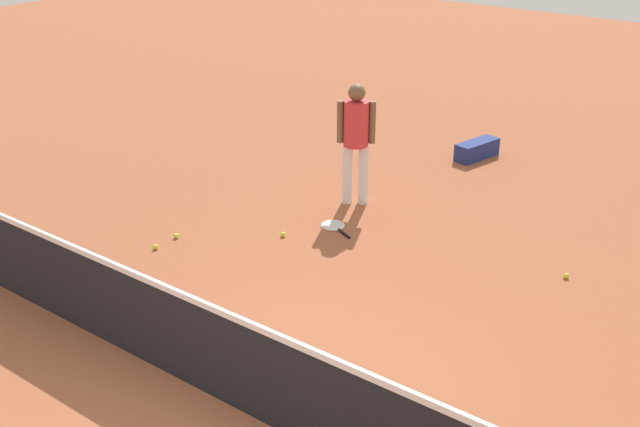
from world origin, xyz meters
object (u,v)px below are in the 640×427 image
at_px(tennis_ball_midcourt, 155,247).
at_px(tennis_ball_baseline, 283,234).
at_px(tennis_racket_near_player, 334,226).
at_px(tennis_ball_by_net, 176,236).
at_px(player_near_side, 356,134).
at_px(equipment_bag, 478,149).
at_px(tennis_ball_near_player, 566,276).

height_order(tennis_ball_midcourt, tennis_ball_baseline, same).
height_order(tennis_racket_near_player, tennis_ball_by_net, tennis_ball_by_net).
distance_m(tennis_ball_midcourt, tennis_ball_baseline, 1.60).
xyz_separation_m(player_near_side, tennis_ball_baseline, (0.12, 1.44, -0.98)).
xyz_separation_m(player_near_side, equipment_bag, (-0.56, -2.68, -0.87)).
bearing_deg(tennis_ball_midcourt, tennis_racket_near_player, -127.07).
bearing_deg(equipment_bag, tennis_ball_midcourt, 72.22).
bearing_deg(player_near_side, tennis_racket_near_player, 106.02).
height_order(tennis_ball_baseline, equipment_bag, equipment_bag).
bearing_deg(equipment_bag, tennis_ball_by_net, 70.75).
distance_m(player_near_side, tennis_ball_baseline, 1.74).
bearing_deg(tennis_ball_by_net, tennis_racket_near_player, -133.87).
xyz_separation_m(tennis_ball_by_net, equipment_bag, (-1.74, -4.97, 0.11)).
bearing_deg(tennis_ball_baseline, tennis_ball_midcourt, 49.60).
bearing_deg(tennis_ball_near_player, tennis_racket_near_player, 9.52).
distance_m(tennis_racket_near_player, tennis_ball_near_player, 2.98).
bearing_deg(tennis_ball_by_net, tennis_ball_baseline, -141.33).
distance_m(tennis_racket_near_player, tennis_ball_baseline, 0.72).
xyz_separation_m(tennis_ball_by_net, tennis_ball_baseline, (-1.06, -0.85, 0.00)).
height_order(tennis_ball_near_player, equipment_bag, equipment_bag).
distance_m(player_near_side, tennis_ball_near_player, 3.34).
bearing_deg(tennis_ball_near_player, equipment_bag, -48.98).
height_order(tennis_ball_by_net, tennis_ball_midcourt, same).
distance_m(player_near_side, equipment_bag, 2.88).
xyz_separation_m(player_near_side, tennis_ball_by_net, (1.18, 2.29, -0.98)).
relative_size(tennis_ball_near_player, tennis_ball_baseline, 1.00).
distance_m(tennis_ball_baseline, equipment_bag, 4.18).
height_order(tennis_racket_near_player, equipment_bag, equipment_bag).
xyz_separation_m(tennis_racket_near_player, tennis_ball_near_player, (-2.94, -0.49, 0.02)).
distance_m(player_near_side, tennis_racket_near_player, 1.31).
distance_m(tennis_ball_near_player, equipment_bag, 3.99).
bearing_deg(tennis_ball_by_net, tennis_ball_midcourt, 93.62).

